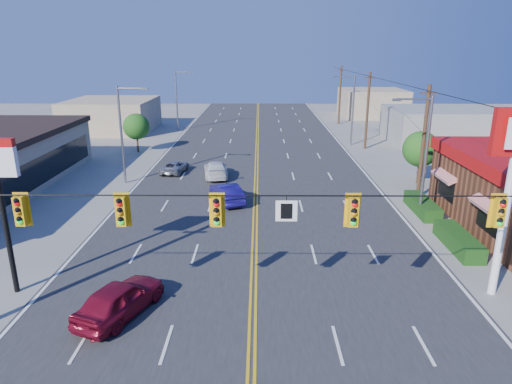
{
  "coord_description": "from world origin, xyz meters",
  "views": [
    {
      "loc": [
        0.26,
        -14.77,
        10.77
      ],
      "look_at": [
        0.06,
        12.5,
        2.2
      ],
      "focal_mm": 32.0,
      "sensor_mm": 36.0,
      "label": 1
    }
  ],
  "objects_px": {
    "car_magenta": "(120,300)",
    "car_silver": "(175,167)",
    "signal_span": "(248,226)",
    "car_blue": "(227,194)",
    "car_white": "(216,170)"
  },
  "relations": [
    {
      "from": "signal_span",
      "to": "car_silver",
      "type": "relative_size",
      "value": 6.26
    },
    {
      "from": "car_magenta",
      "to": "car_silver",
      "type": "xyz_separation_m",
      "value": [
        -1.85,
        23.18,
        -0.22
      ]
    },
    {
      "from": "car_blue",
      "to": "car_silver",
      "type": "xyz_separation_m",
      "value": [
        -5.3,
        8.37,
        -0.17
      ]
    },
    {
      "from": "signal_span",
      "to": "car_silver",
      "type": "bearing_deg",
      "value": 106.15
    },
    {
      "from": "car_magenta",
      "to": "car_silver",
      "type": "bearing_deg",
      "value": -62.74
    },
    {
      "from": "car_blue",
      "to": "car_white",
      "type": "distance_m",
      "value": 7.07
    },
    {
      "from": "car_blue",
      "to": "car_white",
      "type": "bearing_deg",
      "value": -99.41
    },
    {
      "from": "car_magenta",
      "to": "signal_span",
      "type": "bearing_deg",
      "value": -177.51
    },
    {
      "from": "car_magenta",
      "to": "car_blue",
      "type": "xyz_separation_m",
      "value": [
        3.45,
        14.81,
        -0.05
      ]
    },
    {
      "from": "car_blue",
      "to": "car_silver",
      "type": "bearing_deg",
      "value": -78.78
    },
    {
      "from": "car_white",
      "to": "car_silver",
      "type": "relative_size",
      "value": 1.22
    },
    {
      "from": "car_magenta",
      "to": "car_white",
      "type": "distance_m",
      "value": 21.82
    },
    {
      "from": "signal_span",
      "to": "car_magenta",
      "type": "height_order",
      "value": "signal_span"
    },
    {
      "from": "car_blue",
      "to": "signal_span",
      "type": "bearing_deg",
      "value": 75.61
    },
    {
      "from": "car_silver",
      "to": "car_magenta",
      "type": "bearing_deg",
      "value": 103.51
    }
  ]
}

